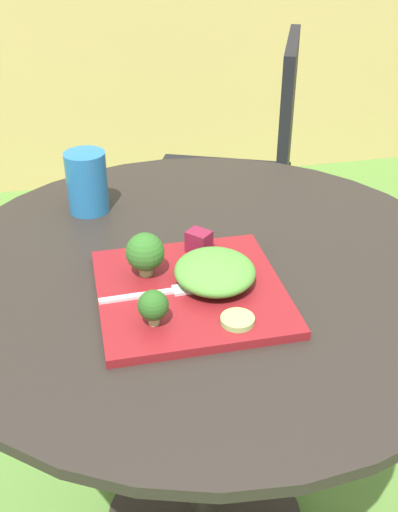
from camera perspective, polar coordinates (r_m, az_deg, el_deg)
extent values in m
cube|color=tan|center=(2.87, -8.89, 20.96)|extent=(8.00, 0.08, 1.50)
cylinder|color=#28231E|center=(1.00, 0.73, -0.92)|extent=(0.90, 0.90, 0.02)
cylinder|color=#28231E|center=(1.22, 0.62, -14.61)|extent=(0.06, 0.06, 0.67)
cube|color=black|center=(1.94, 1.82, 6.40)|extent=(0.57, 0.57, 0.03)
cube|color=black|center=(1.83, 8.30, 12.71)|extent=(0.19, 0.40, 0.45)
cylinder|color=black|center=(2.22, -2.21, 3.58)|extent=(0.02, 0.02, 0.43)
cylinder|color=black|center=(1.92, -4.41, -1.38)|extent=(0.02, 0.02, 0.43)
cylinder|color=black|center=(2.18, 7.10, 2.80)|extent=(0.02, 0.02, 0.43)
cylinder|color=black|center=(1.87, 6.37, -2.39)|extent=(0.02, 0.02, 0.43)
cube|color=maroon|center=(0.91, -0.81, -3.39)|extent=(0.28, 0.28, 0.01)
cylinder|color=#236BA8|center=(1.15, -10.52, 6.86)|extent=(0.08, 0.08, 0.12)
cylinder|color=#1E5B8F|center=(1.16, -10.44, 6.07)|extent=(0.07, 0.07, 0.08)
cube|color=silver|center=(0.89, -5.93, -3.78)|extent=(0.11, 0.01, 0.00)
cube|color=silver|center=(0.90, -1.10, -3.11)|extent=(0.04, 0.03, 0.00)
ellipsoid|color=#519338|center=(0.91, 1.51, -1.46)|extent=(0.12, 0.13, 0.04)
cylinder|color=#99B770|center=(0.84, -4.27, -6.02)|extent=(0.01, 0.01, 0.01)
sphere|color=#285B1E|center=(0.82, -4.34, -4.66)|extent=(0.04, 0.04, 0.04)
cylinder|color=#99B770|center=(0.94, -5.02, -1.34)|extent=(0.02, 0.02, 0.02)
sphere|color=#2D6623|center=(0.92, -5.11, 0.38)|extent=(0.06, 0.06, 0.06)
cylinder|color=#8EB766|center=(0.84, 3.78, -6.02)|extent=(0.05, 0.05, 0.01)
cube|color=maroon|center=(0.99, -0.01, 1.36)|extent=(0.05, 0.05, 0.04)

